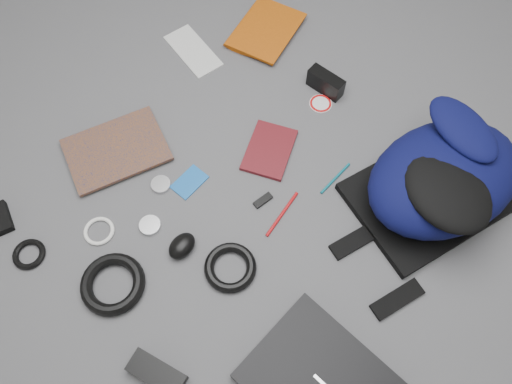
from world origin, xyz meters
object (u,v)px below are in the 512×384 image
Objects in this scene: textbook_red at (242,21)px; dvd_case at (269,150)px; comic_book at (105,124)px; mouse at (182,246)px; backpack at (444,177)px; power_brick at (157,373)px; compact_camera at (326,83)px.

textbook_red reaches higher than dvd_case.
comic_book is (-0.04, -0.56, -0.00)m from textbook_red.
dvd_case is at bearing 53.86° from comic_book.
mouse is at bearing 7.33° from comic_book.
backpack reaches higher than dvd_case.
power_brick reaches higher than dvd_case.
power_brick is at bearing -58.93° from mouse.
comic_book is at bearing 135.45° from power_brick.
compact_camera is (-0.01, 0.28, 0.03)m from dvd_case.
compact_camera reaches higher than power_brick.
mouse is 0.31m from power_brick.
dvd_case is at bearing -137.45° from backpack.
power_brick is at bearing -8.80° from comic_book.
compact_camera is (0.41, 0.52, 0.02)m from comic_book.
textbook_red is at bearing 110.06° from comic_book.
dvd_case is (-0.43, -0.18, -0.09)m from backpack.
power_brick is at bearing -86.86° from backpack.
mouse reaches higher than power_brick.
power_brick is (0.18, -0.63, 0.01)m from dvd_case.
textbook_red is 0.56m from comic_book.
dvd_case is 0.37m from mouse.
textbook_red is 0.50m from dvd_case.
comic_book is 1.60× the size of dvd_case.
compact_camera reaches higher than mouse.
comic_book is 2.04× the size of power_brick.
comic_book is at bearing -128.33° from compact_camera.
compact_camera is at bearing -18.15° from textbook_red.
textbook_red is at bearing 109.02° from power_brick.
compact_camera is at bearing 75.77° from comic_book.
dvd_case is 0.28m from compact_camera.
backpack is 0.69m from mouse.
power_brick is (-0.25, -0.81, -0.08)m from backpack.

